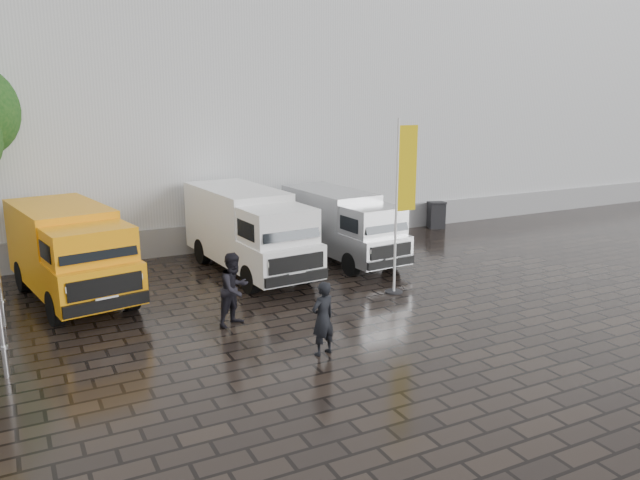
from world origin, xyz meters
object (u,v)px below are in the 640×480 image
Objects in this scene: van_yellow at (71,255)px; van_silver at (342,227)px; van_white at (249,233)px; wheelie_bin at (436,215)px; person_front at (323,318)px; flagpole at (402,197)px; person_tent at (234,289)px.

van_silver is at bearing -8.22° from van_yellow.
van_yellow is at bearing 178.53° from van_white.
person_front is (-10.19, -9.37, 0.27)m from wheelie_bin.
person_tent is (-5.06, -0.34, -1.82)m from flagpole.
van_yellow is 14.92m from wheelie_bin.
van_yellow is 1.03× the size of van_silver.
van_yellow reaches higher than person_tent.
van_white is 3.63× the size of person_front.
flagpole reaches higher than van_white.
flagpole is at bearing -23.77° from person_tent.
van_white is 9.77m from wheelie_bin.
van_silver is (3.33, 0.00, -0.15)m from van_white.
person_front is at bearing -65.43° from van_yellow.
wheelie_bin is 13.85m from person_front.
person_front is (-4.17, -6.66, -0.33)m from van_silver.
wheelie_bin is 0.68× the size of person_front.
flagpole is (8.37, -3.49, 1.46)m from van_yellow.
van_white is 4.54m from person_tent.
van_silver is 7.86m from person_front.
van_yellow is 3.32× the size of person_front.
wheelie_bin is (6.02, 2.71, -0.60)m from van_silver.
van_silver is 3.22× the size of person_front.
van_yellow reaches higher than van_silver.
van_white reaches higher than person_front.
person_tent is (-1.94, -4.09, -0.39)m from van_white.
van_silver is (8.58, 0.27, -0.11)m from van_yellow.
flagpole reaches higher than person_tent.
flagpole is (3.13, -3.76, 1.43)m from van_white.
van_yellow is 8.58m from van_silver.
van_yellow reaches higher than person_front.
van_white is 5.38× the size of wheelie_bin.
van_silver is 6.63m from wheelie_bin.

